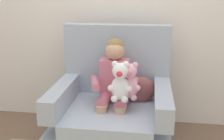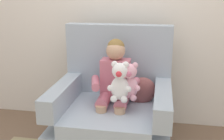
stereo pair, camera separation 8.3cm
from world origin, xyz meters
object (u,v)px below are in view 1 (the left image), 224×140
seated_child (114,81)px  plush_pink (129,82)px  armchair (113,112)px  throw_pillow (141,91)px  plush_white (120,82)px

seated_child → plush_pink: seated_child is taller
plush_pink → armchair: bearing=165.4°
plush_pink → throw_pillow: (0.09, 0.22, -0.16)m
seated_child → plush_pink: size_ratio=2.59×
seated_child → plush_pink: 0.20m
plush_white → plush_pink: (0.07, 0.05, -0.01)m
seated_child → plush_white: size_ratio=2.45×
plush_pink → throw_pillow: bearing=90.5°
armchair → seated_child: armchair is taller
armchair → throw_pillow: size_ratio=4.21×
throw_pillow → seated_child: bearing=-158.1°
seated_child → plush_white: bearing=-64.4°
plush_white → seated_child: bearing=90.7°
armchair → plush_pink: 0.39m
seated_child → throw_pillow: (0.24, 0.10, -0.11)m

